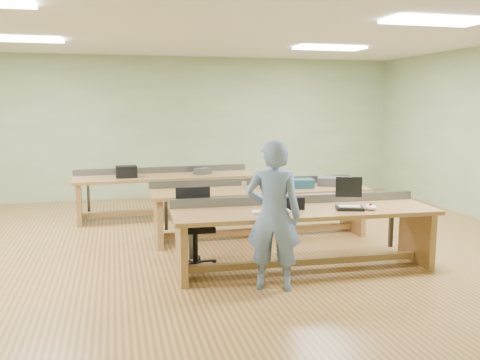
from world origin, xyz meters
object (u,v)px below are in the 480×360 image
at_px(workbench_mid, 259,200).
at_px(parts_bin_grey, 333,181).
at_px(camera_bag, 294,203).
at_px(person, 273,215).
at_px(laptop_base, 350,208).
at_px(drinks_can, 244,186).
at_px(workbench_back, 165,186).
at_px(task_chair, 195,238).
at_px(workbench_front, 304,224).
at_px(parts_bin_teal, 301,183).
at_px(mug, 263,185).

xyz_separation_m(workbench_mid, parts_bin_grey, (1.19, -0.01, 0.25)).
bearing_deg(camera_bag, workbench_mid, 94.09).
height_order(person, laptop_base, person).
bearing_deg(person, drinks_can, -74.45).
relative_size(person, laptop_base, 5.13).
distance_m(workbench_back, laptop_base, 3.97).
distance_m(task_chair, parts_bin_grey, 2.65).
height_order(workbench_front, laptop_base, workbench_front).
bearing_deg(person, camera_bag, -106.46).
xyz_separation_m(workbench_back, task_chair, (0.08, -2.88, -0.21)).
bearing_deg(workbench_mid, parts_bin_teal, -7.41).
relative_size(workbench_front, parts_bin_teal, 8.70).
bearing_deg(camera_bag, workbench_back, 114.95).
xyz_separation_m(camera_bag, parts_bin_teal, (0.65, 1.49, -0.01)).
relative_size(laptop_base, parts_bin_grey, 0.68).
distance_m(workbench_mid, drinks_can, 0.37).
bearing_deg(person, workbench_mid, -80.97).
bearing_deg(parts_bin_grey, parts_bin_teal, -172.60).
bearing_deg(workbench_mid, task_chair, -135.59).
bearing_deg(workbench_back, parts_bin_teal, -46.73).
bearing_deg(parts_bin_teal, camera_bag, -113.50).
height_order(workbench_front, workbench_back, same).
xyz_separation_m(workbench_mid, person, (-0.47, -2.16, 0.26)).
height_order(camera_bag, parts_bin_teal, camera_bag).
relative_size(task_chair, mug, 7.14).
xyz_separation_m(person, laptop_base, (1.10, 0.41, -0.05)).
height_order(workbench_front, mug, workbench_front).
relative_size(parts_bin_teal, parts_bin_grey, 0.79).
distance_m(workbench_front, workbench_mid, 1.59).
bearing_deg(task_chair, parts_bin_teal, 32.99).
bearing_deg(drinks_can, task_chair, -131.02).
relative_size(workbench_back, laptop_base, 9.95).
relative_size(laptop_base, drinks_can, 2.54).
height_order(laptop_base, drinks_can, drinks_can).
height_order(person, drinks_can, person).
distance_m(person, parts_bin_teal, 2.35).
bearing_deg(parts_bin_teal, task_chair, -149.82).
xyz_separation_m(workbench_front, task_chair, (-1.27, 0.46, -0.21)).
xyz_separation_m(parts_bin_teal, parts_bin_grey, (0.56, 0.07, -0.00)).
xyz_separation_m(workbench_front, drinks_can, (-0.37, 1.50, 0.25)).
bearing_deg(parts_bin_teal, workbench_mid, 172.28).
bearing_deg(drinks_can, person, -95.71).
bearing_deg(mug, drinks_can, -168.66).
relative_size(workbench_front, workbench_back, 1.01).
distance_m(person, parts_bin_grey, 2.71).
relative_size(person, parts_bin_grey, 3.50).
bearing_deg(person, parts_bin_teal, -96.66).
height_order(workbench_back, parts_bin_grey, parts_bin_grey).
bearing_deg(workbench_back, task_chair, -90.81).
bearing_deg(camera_bag, laptop_base, -10.03).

